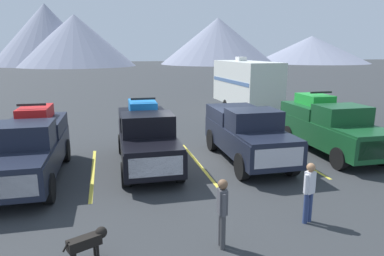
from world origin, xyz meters
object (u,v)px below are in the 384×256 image
Objects in this scene: pickup_truck_b at (146,135)px; pickup_truck_c at (247,133)px; pickup_truck_a at (30,146)px; dog at (89,241)px; pickup_truck_d at (330,126)px; person_a at (309,189)px; person_b at (222,209)px; camper_trailer_a at (246,83)px.

pickup_truck_b is 3.94m from pickup_truck_c.
dog is (2.08, -5.41, -0.71)m from pickup_truck_a.
pickup_truck_d is 6.93m from person_a.
person_a is at bearing -34.32° from pickup_truck_a.
pickup_truck_d is 3.45× the size of person_b.
person_a is at bearing 3.54° from dog.
person_a is 1.78× the size of dog.
pickup_truck_c reaches higher than dog.
person_a is (-4.37, -5.37, -0.25)m from pickup_truck_d.
camper_trailer_a is 17.98m from person_b.
pickup_truck_b is at bearing 172.58° from pickup_truck_c.
pickup_truck_c is 3.91m from pickup_truck_d.
pickup_truck_c is at bearing 43.34° from dog.
pickup_truck_d reaches higher than person_b.
person_b is at bearing -81.43° from pickup_truck_b.
dog is at bearing -107.72° from pickup_truck_b.
pickup_truck_b is at bearing 8.48° from pickup_truck_a.
camper_trailer_a is at bearing 50.68° from pickup_truck_b.
pickup_truck_b is 0.71× the size of camper_trailer_a.
pickup_truck_c is 5.19m from person_a.
pickup_truck_c is at bearing 0.63° from pickup_truck_a.
camper_trailer_a is 16.58m from person_a.
pickup_truck_a is 3.61× the size of person_b.
pickup_truck_d is 10.49m from camper_trailer_a.
pickup_truck_c is at bearing -177.00° from pickup_truck_d.
pickup_truck_c is 3.37× the size of person_a.
person_b is (-2.97, -5.72, -0.21)m from pickup_truck_c.
pickup_truck_d is at bearing -92.72° from camper_trailer_a.
person_b is at bearing -4.47° from dog.
dog is (-2.86, 0.22, -0.49)m from person_b.
pickup_truck_d reaches higher than person_a.
pickup_truck_b is 3.48× the size of person_b.
pickup_truck_b is at bearing 121.22° from person_a.
person_b is (-7.36, -16.36, -1.09)m from camper_trailer_a.
person_b is 2.91m from dog.
pickup_truck_a is 3.64× the size of person_a.
pickup_truck_d is (11.80, 0.29, 0.02)m from pickup_truck_a.
pickup_truck_b is 6.27× the size of dog.
pickup_truck_d reaches higher than pickup_truck_b.
pickup_truck_b is (4.00, 0.60, -0.01)m from pickup_truck_a.
person_a reaches higher than dog.
pickup_truck_b reaches higher than person_b.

